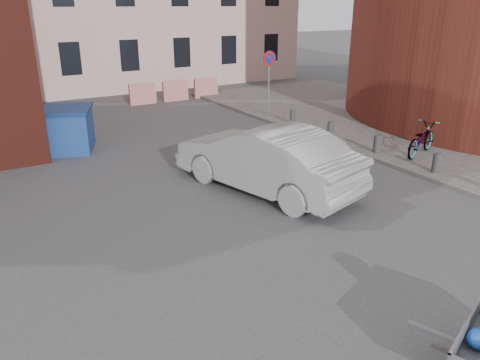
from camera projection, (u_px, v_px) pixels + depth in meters
ground at (288, 248)px, 9.29m from camera, size 120.00×120.00×0.00m
sidewalk at (441, 133)px, 17.31m from camera, size 9.00×24.00×0.12m
no_parking_sign at (269, 70)px, 19.07m from camera, size 0.60×0.09×2.65m
bollards at (377, 144)px, 14.78m from camera, size 0.22×9.02×0.55m
barriers at (175, 91)px, 23.15m from camera, size 4.70×0.18×1.00m
dumpster at (38, 130)px, 15.09m from camera, size 3.81×2.87×1.43m
silver_car at (265, 158)px, 11.94m from camera, size 3.07×5.46×1.70m
bicycle at (421, 139)px, 14.47m from camera, size 1.99×1.21×0.99m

